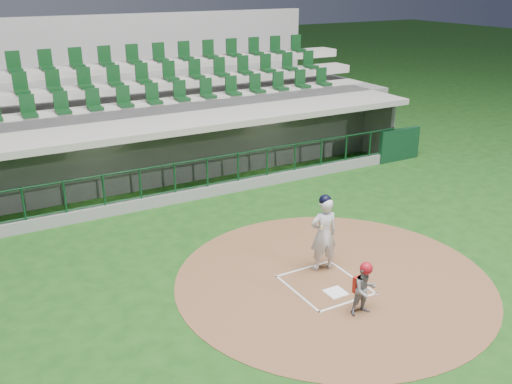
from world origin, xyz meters
TOP-DOWN VIEW (x-y plane):
  - ground at (0.00, 0.00)m, footprint 120.00×120.00m
  - dirt_circle at (0.30, -0.20)m, footprint 7.20×7.20m
  - home_plate at (0.00, -0.70)m, footprint 0.43×0.43m
  - batter_box_chalk at (0.00, -0.30)m, footprint 1.55×1.80m
  - dugout_structure at (0.14, 7.83)m, footprint 16.40×3.70m
  - seating_deck at (0.00, 10.91)m, footprint 17.00×6.72m
  - batter at (0.37, 0.34)m, footprint 0.90×0.91m
  - catcher at (0.01, -1.60)m, footprint 0.57×0.47m

SIDE VIEW (x-z plane):
  - ground at x=0.00m, z-range 0.00..0.00m
  - dirt_circle at x=0.30m, z-range 0.00..0.01m
  - batter_box_chalk at x=0.00m, z-range 0.01..0.02m
  - home_plate at x=0.00m, z-range 0.01..0.03m
  - catcher at x=0.01m, z-range 0.01..1.17m
  - batter at x=0.37m, z-range 0.01..1.89m
  - dugout_structure at x=0.14m, z-range -0.54..2.46m
  - seating_deck at x=0.00m, z-range -1.15..4.00m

